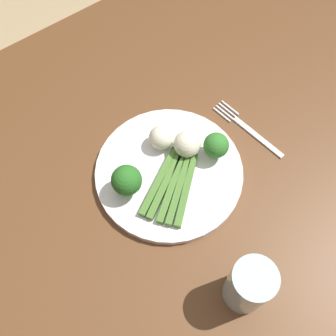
{
  "coord_description": "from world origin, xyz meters",
  "views": [
    {
      "loc": [
        -0.27,
        -0.26,
        1.42
      ],
      "look_at": [
        -0.08,
        0.0,
        0.77
      ],
      "focal_mm": 43.7,
      "sensor_mm": 36.0,
      "label": 1
    }
  ],
  "objects_px": {
    "broccoli_back_right": "(127,181)",
    "cauliflower_outer_edge": "(161,138)",
    "asparagus_bundle": "(172,186)",
    "broccoli_front": "(216,146)",
    "plate": "(168,171)",
    "cauliflower_near_fork": "(187,144)",
    "fork": "(248,129)",
    "dining_table": "(198,176)",
    "water_glass": "(249,286)"
  },
  "relations": [
    {
      "from": "asparagus_bundle",
      "to": "broccoli_back_right",
      "type": "distance_m",
      "value": 0.08
    },
    {
      "from": "dining_table",
      "to": "water_glass",
      "type": "relative_size",
      "value": 12.31
    },
    {
      "from": "cauliflower_outer_edge",
      "to": "fork",
      "type": "relative_size",
      "value": 0.27
    },
    {
      "from": "water_glass",
      "to": "broccoli_back_right",
      "type": "bearing_deg",
      "value": 100.79
    },
    {
      "from": "plate",
      "to": "asparagus_bundle",
      "type": "distance_m",
      "value": 0.04
    },
    {
      "from": "water_glass",
      "to": "asparagus_bundle",
      "type": "bearing_deg",
      "value": 85.44
    },
    {
      "from": "asparagus_bundle",
      "to": "cauliflower_outer_edge",
      "type": "bearing_deg",
      "value": -149.27
    },
    {
      "from": "plate",
      "to": "asparagus_bundle",
      "type": "relative_size",
      "value": 1.77
    },
    {
      "from": "asparagus_bundle",
      "to": "dining_table",
      "type": "bearing_deg",
      "value": 162.43
    },
    {
      "from": "dining_table",
      "to": "broccoli_front",
      "type": "xyz_separation_m",
      "value": [
        0.01,
        -0.02,
        0.15
      ]
    },
    {
      "from": "broccoli_back_right",
      "to": "cauliflower_outer_edge",
      "type": "xyz_separation_m",
      "value": [
        0.1,
        0.04,
        -0.01
      ]
    },
    {
      "from": "broccoli_back_right",
      "to": "broccoli_front",
      "type": "distance_m",
      "value": 0.17
    },
    {
      "from": "broccoli_back_right",
      "to": "cauliflower_outer_edge",
      "type": "bearing_deg",
      "value": 21.78
    },
    {
      "from": "plate",
      "to": "cauliflower_outer_edge",
      "type": "xyz_separation_m",
      "value": [
        0.02,
        0.05,
        0.03
      ]
    },
    {
      "from": "plate",
      "to": "cauliflower_near_fork",
      "type": "bearing_deg",
      "value": 11.75
    },
    {
      "from": "asparagus_bundle",
      "to": "broccoli_front",
      "type": "distance_m",
      "value": 0.1
    },
    {
      "from": "asparagus_bundle",
      "to": "broccoli_back_right",
      "type": "bearing_deg",
      "value": -68.58
    },
    {
      "from": "broccoli_front",
      "to": "cauliflower_near_fork",
      "type": "relative_size",
      "value": 1.14
    },
    {
      "from": "broccoli_front",
      "to": "cauliflower_outer_edge",
      "type": "bearing_deg",
      "value": 130.46
    },
    {
      "from": "plate",
      "to": "dining_table",
      "type": "bearing_deg",
      "value": -2.4
    },
    {
      "from": "dining_table",
      "to": "asparagus_bundle",
      "type": "relative_size",
      "value": 9.32
    },
    {
      "from": "asparagus_bundle",
      "to": "broccoli_back_right",
      "type": "height_order",
      "value": "broccoli_back_right"
    },
    {
      "from": "dining_table",
      "to": "broccoli_front",
      "type": "distance_m",
      "value": 0.15
    },
    {
      "from": "broccoli_back_right",
      "to": "water_glass",
      "type": "distance_m",
      "value": 0.26
    },
    {
      "from": "dining_table",
      "to": "cauliflower_near_fork",
      "type": "xyz_separation_m",
      "value": [
        -0.03,
        0.01,
        0.14
      ]
    },
    {
      "from": "asparagus_bundle",
      "to": "water_glass",
      "type": "relative_size",
      "value": 1.32
    },
    {
      "from": "cauliflower_near_fork",
      "to": "broccoli_back_right",
      "type": "bearing_deg",
      "value": -179.56
    },
    {
      "from": "asparagus_bundle",
      "to": "broccoli_front",
      "type": "bearing_deg",
      "value": 148.32
    },
    {
      "from": "plate",
      "to": "water_glass",
      "type": "xyz_separation_m",
      "value": [
        -0.03,
        -0.24,
        0.05
      ]
    },
    {
      "from": "broccoli_front",
      "to": "cauliflower_outer_edge",
      "type": "distance_m",
      "value": 0.1
    },
    {
      "from": "broccoli_back_right",
      "to": "cauliflower_near_fork",
      "type": "xyz_separation_m",
      "value": [
        0.13,
        0.0,
        -0.01
      ]
    },
    {
      "from": "plate",
      "to": "fork",
      "type": "height_order",
      "value": "plate"
    },
    {
      "from": "asparagus_bundle",
      "to": "fork",
      "type": "height_order",
      "value": "asparagus_bundle"
    },
    {
      "from": "broccoli_front",
      "to": "water_glass",
      "type": "bearing_deg",
      "value": -118.59
    },
    {
      "from": "broccoli_front",
      "to": "fork",
      "type": "height_order",
      "value": "broccoli_front"
    },
    {
      "from": "broccoli_back_right",
      "to": "asparagus_bundle",
      "type": "bearing_deg",
      "value": -33.11
    },
    {
      "from": "dining_table",
      "to": "broccoli_front",
      "type": "height_order",
      "value": "broccoli_front"
    },
    {
      "from": "dining_table",
      "to": "plate",
      "type": "relative_size",
      "value": 5.26
    },
    {
      "from": "plate",
      "to": "cauliflower_near_fork",
      "type": "height_order",
      "value": "cauliflower_near_fork"
    },
    {
      "from": "asparagus_bundle",
      "to": "cauliflower_near_fork",
      "type": "xyz_separation_m",
      "value": [
        0.07,
        0.04,
        0.02
      ]
    },
    {
      "from": "dining_table",
      "to": "broccoli_front",
      "type": "bearing_deg",
      "value": -66.7
    },
    {
      "from": "asparagus_bundle",
      "to": "water_glass",
      "type": "distance_m",
      "value": 0.21
    },
    {
      "from": "dining_table",
      "to": "asparagus_bundle",
      "type": "distance_m",
      "value": 0.15
    },
    {
      "from": "broccoli_back_right",
      "to": "fork",
      "type": "xyz_separation_m",
      "value": [
        0.26,
        -0.03,
        -0.05
      ]
    },
    {
      "from": "dining_table",
      "to": "asparagus_bundle",
      "type": "height_order",
      "value": "asparagus_bundle"
    },
    {
      "from": "broccoli_back_right",
      "to": "water_glass",
      "type": "xyz_separation_m",
      "value": [
        0.05,
        -0.25,
        0.0
      ]
    },
    {
      "from": "plate",
      "to": "asparagus_bundle",
      "type": "xyz_separation_m",
      "value": [
        -0.01,
        -0.03,
        0.01
      ]
    },
    {
      "from": "cauliflower_near_fork",
      "to": "water_glass",
      "type": "height_order",
      "value": "water_glass"
    },
    {
      "from": "plate",
      "to": "broccoli_back_right",
      "type": "height_order",
      "value": "broccoli_back_right"
    },
    {
      "from": "cauliflower_near_fork",
      "to": "water_glass",
      "type": "distance_m",
      "value": 0.27
    }
  ]
}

